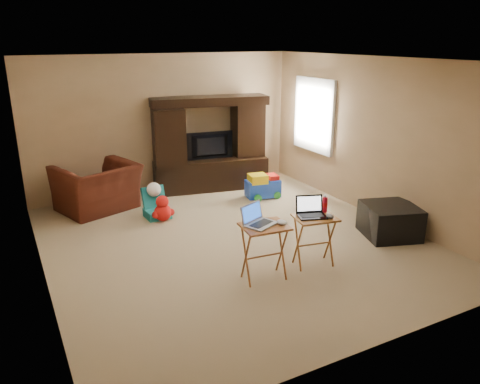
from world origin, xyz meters
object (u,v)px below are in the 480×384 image
mouse_right (330,216)px  recliner (98,188)px  entertainment_center (210,144)px  child_rocker (157,203)px  tray_table_right (314,241)px  television (211,146)px  plush_toy (163,208)px  ottoman (390,221)px  mouse_left (282,222)px  laptop_right (312,208)px  tray_table_left (264,252)px  laptop_left (261,215)px  push_toy (263,185)px  water_bottle (325,205)px

mouse_right → recliner: bearing=121.8°
entertainment_center → mouse_right: 3.62m
child_rocker → tray_table_right: bearing=-66.7°
mouse_right → television: bearing=89.7°
recliner → tray_table_right: bearing=102.2°
plush_toy → ottoman: (2.74, -2.10, 0.02)m
entertainment_center → mouse_left: (-0.70, -3.58, -0.16)m
television → laptop_right: (-0.19, -3.43, -0.06)m
recliner → tray_table_left: (1.25, -3.33, -0.04)m
child_rocker → mouse_left: mouse_left is taller
recliner → laptop_left: size_ratio=3.32×
recliner → push_toy: recliner is taller
push_toy → tray_table_right: bearing=-97.0°
television → water_bottle: 3.37m
tray_table_left → mouse_right: size_ratio=5.18×
entertainment_center → push_toy: 1.28m
television → mouse_left: size_ratio=6.33×
entertainment_center → television: bearing=-78.8°
child_rocker → mouse_left: bearing=-78.2°
television → water_bottle: size_ratio=4.40×
child_rocker → ottoman: bearing=-42.4°
mouse_left → mouse_right: mouse_left is taller
plush_toy → tray_table_right: (1.21, -2.34, 0.12)m
tray_table_right → mouse_right: (0.13, -0.12, 0.36)m
tray_table_right → entertainment_center: bearing=98.2°
laptop_right → mouse_right: bearing=-20.1°
entertainment_center → mouse_left: size_ratio=15.25×
water_bottle → tray_table_right: bearing=-158.2°
child_rocker → plush_toy: (0.04, -0.17, -0.04)m
plush_toy → push_toy: bearing=6.8°
entertainment_center → laptop_left: size_ratio=5.92×
tray_table_left → water_bottle: (0.94, 0.10, 0.41)m
entertainment_center → push_toy: entertainment_center is taller
recliner → laptop_left: laptop_left is taller
push_toy → laptop_right: bearing=-97.9°
mouse_left → water_bottle: 0.77m
push_toy → tray_table_right: (-0.76, -2.57, 0.10)m
entertainment_center → plush_toy: 1.90m
ottoman → laptop_left: size_ratio=2.01×
television → recliner: television is taller
ottoman → water_bottle: size_ratio=3.59×
child_rocker → laptop_right: bearing=-67.2°
child_rocker → plush_toy: child_rocker is taller
recliner → child_rocker: 1.11m
recliner → mouse_right: recliner is taller
water_bottle → ottoman: bearing=6.6°
laptop_left → tray_table_right: bearing=-23.6°
child_rocker → entertainment_center: bearing=32.2°
television → laptop_left: 3.56m
recliner → push_toy: 2.86m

